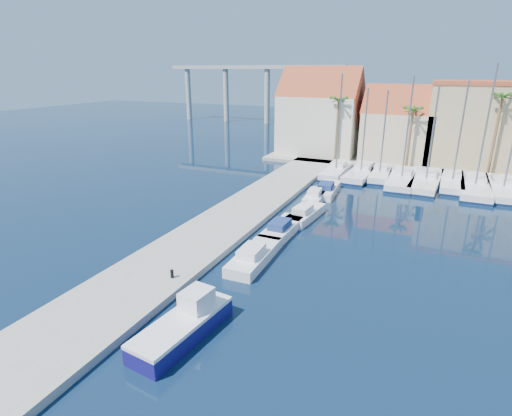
{
  "coord_description": "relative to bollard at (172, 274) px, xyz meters",
  "views": [
    {
      "loc": [
        7.45,
        -16.1,
        13.43
      ],
      "look_at": [
        -4.95,
        11.19,
        3.0
      ],
      "focal_mm": 28.0,
      "sensor_mm": 36.0,
      "label": 1
    }
  ],
  "objects": [
    {
      "name": "motorboat_west_0",
      "position": [
        3.55,
        5.19,
        -0.27
      ],
      "size": [
        2.24,
        6.5,
        1.4
      ],
      "rotation": [
        0.0,
        0.0,
        0.03
      ],
      "color": "white",
      "rests_on": "ground"
    },
    {
      "name": "sailboat_3",
      "position": [
        11.28,
        32.54,
        -0.21
      ],
      "size": [
        2.98,
        11.23,
        12.76
      ],
      "rotation": [
        0.0,
        0.0,
        -0.0
      ],
      "color": "white",
      "rests_on": "ground"
    },
    {
      "name": "motorboat_west_2",
      "position": [
        4.15,
        15.35,
        -0.27
      ],
      "size": [
        2.49,
        6.09,
        1.4
      ],
      "rotation": [
        0.0,
        0.0,
        -0.1
      ],
      "color": "white",
      "rests_on": "ground"
    },
    {
      "name": "palm_0",
      "position": [
        1.17,
        39.23,
        8.3
      ],
      "size": [
        2.6,
        2.6,
        10.15
      ],
      "color": "brown",
      "rests_on": "shore_north"
    },
    {
      "name": "sailboat_5",
      "position": [
        16.96,
        33.48,
        -0.2
      ],
      "size": [
        2.7,
        9.95,
        12.31
      ],
      "rotation": [
        0.0,
        0.0,
        -0.01
      ],
      "color": "white",
      "rests_on": "ground"
    },
    {
      "name": "quay_west",
      "position": [
        -1.83,
        10.73,
        -0.53
      ],
      "size": [
        6.0,
        77.0,
        0.5
      ],
      "primitive_type": "cube",
      "color": "gray",
      "rests_on": "ground"
    },
    {
      "name": "sailboat_1",
      "position": [
        6.16,
        33.6,
        -0.22
      ],
      "size": [
        3.45,
        10.75,
        11.28
      ],
      "rotation": [
        0.0,
        0.0,
        -0.06
      ],
      "color": "white",
      "rests_on": "ground"
    },
    {
      "name": "shore_north",
      "position": [
        17.17,
        45.23,
        -0.53
      ],
      "size": [
        54.0,
        16.0,
        0.5
      ],
      "primitive_type": "cube",
      "color": "gray",
      "rests_on": "ground"
    },
    {
      "name": "fishing_boat",
      "position": [
        3.8,
        -4.16,
        -0.05
      ],
      "size": [
        2.76,
        6.44,
        2.19
      ],
      "rotation": [
        0.0,
        0.0,
        -0.11
      ],
      "color": "#150F5B",
      "rests_on": "ground"
    },
    {
      "name": "building_1",
      "position": [
        9.17,
        44.23,
        4.52
      ],
      "size": [
        10.3,
        8.0,
        11.0
      ],
      "color": "#C4AC8A",
      "rests_on": "shore_north"
    },
    {
      "name": "palm_2",
      "position": [
        21.17,
        39.23,
        9.24
      ],
      "size": [
        2.6,
        2.6,
        11.15
      ],
      "color": "brown",
      "rests_on": "shore_north"
    },
    {
      "name": "motorboat_west_3",
      "position": [
        3.47,
        21.12,
        -0.27
      ],
      "size": [
        2.13,
        5.53,
        1.4
      ],
      "rotation": [
        0.0,
        0.0,
        0.08
      ],
      "color": "white",
      "rests_on": "ground"
    },
    {
      "name": "bollard",
      "position": [
        0.0,
        0.0,
        0.0
      ],
      "size": [
        0.22,
        0.22,
        0.56
      ],
      "primitive_type": "cylinder",
      "color": "black",
      "rests_on": "quay_west"
    },
    {
      "name": "palm_1",
      "position": [
        11.17,
        39.23,
        7.36
      ],
      "size": [
        2.6,
        2.6,
        9.15
      ],
      "color": "brown",
      "rests_on": "shore_north"
    },
    {
      "name": "sailboat_2",
      "position": [
        8.4,
        33.93,
        -0.2
      ],
      "size": [
        2.88,
        8.95,
        11.07
      ],
      "rotation": [
        0.0,
        0.0,
        0.06
      ],
      "color": "white",
      "rests_on": "ground"
    },
    {
      "name": "viaduct",
      "position": [
        -31.9,
        79.23,
        9.47
      ],
      "size": [
        48.0,
        2.2,
        14.45
      ],
      "color": "#9E9E99",
      "rests_on": "ground"
    },
    {
      "name": "building_2",
      "position": [
        20.17,
        45.23,
        5.48
      ],
      "size": [
        14.2,
        10.2,
        11.5
      ],
      "color": "tan",
      "rests_on": "shore_north"
    },
    {
      "name": "motorboat_west_4",
      "position": [
        3.92,
        24.18,
        -0.27
      ],
      "size": [
        2.58,
        6.78,
        1.4
      ],
      "rotation": [
        0.0,
        0.0,
        0.07
      ],
      "color": "white",
      "rests_on": "ground"
    },
    {
      "name": "sailboat_4",
      "position": [
        14.1,
        32.84,
        -0.22
      ],
      "size": [
        3.97,
        11.94,
        11.65
      ],
      "rotation": [
        0.0,
        0.0,
        -0.08
      ],
      "color": "white",
      "rests_on": "ground"
    },
    {
      "name": "sailboat_0",
      "position": [
        2.87,
        33.32,
        -0.18
      ],
      "size": [
        2.63,
        9.79,
        12.97
      ],
      "rotation": [
        0.0,
        0.0,
        0.0
      ],
      "color": "white",
      "rests_on": "ground"
    },
    {
      "name": "sailboat_7",
      "position": [
        22.18,
        32.81,
        -0.2
      ],
      "size": [
        3.3,
        11.38,
        13.2
      ],
      "rotation": [
        0.0,
        0.0,
        0.03
      ],
      "color": "white",
      "rests_on": "ground"
    },
    {
      "name": "sailboat_6",
      "position": [
        19.35,
        32.58,
        -0.2
      ],
      "size": [
        3.39,
        12.08,
        14.06
      ],
      "rotation": [
        0.0,
        0.0,
        -0.02
      ],
      "color": "white",
      "rests_on": "ground"
    },
    {
      "name": "motorboat_west_1",
      "position": [
        3.52,
        10.93,
        -0.27
      ],
      "size": [
        2.13,
        6.26,
        1.4
      ],
      "rotation": [
        0.0,
        0.0,
        -0.02
      ],
      "color": "white",
      "rests_on": "ground"
    },
    {
      "name": "building_0",
      "position": [
        -2.83,
        44.23,
        5.75
      ],
      "size": [
        12.3,
        9.0,
        13.5
      ],
      "color": "beige",
      "rests_on": "shore_north"
    },
    {
      "name": "ground",
      "position": [
        7.17,
        -2.77,
        -0.78
      ],
      "size": [
        260.0,
        260.0,
        0.0
      ],
      "primitive_type": "plane",
      "color": "#081C31",
      "rests_on": "ground"
    }
  ]
}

